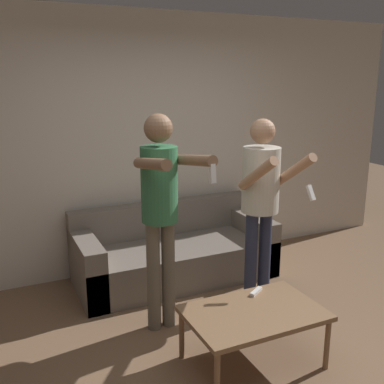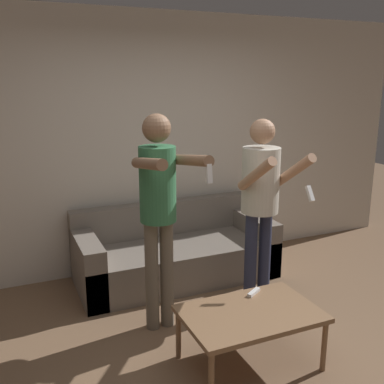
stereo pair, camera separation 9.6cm
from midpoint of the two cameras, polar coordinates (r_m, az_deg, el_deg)
ground_plane at (r=3.51m, az=6.33°, el=-21.26°), size 14.00×14.00×0.00m
wall_back at (r=4.81m, az=-6.31°, el=6.05°), size 6.40×0.06×2.70m
couch at (r=4.72m, az=-2.90°, el=-7.87°), size 2.02×0.85×0.74m
person_standing_left at (r=3.51m, az=-4.77°, el=-1.02°), size 0.41×0.74×1.78m
person_standing_right at (r=3.94m, az=8.11°, el=-0.06°), size 0.45×0.65×1.70m
coffee_table at (r=3.35m, az=7.04°, el=-15.34°), size 0.97×0.63×0.42m
remote_on_table at (r=3.57m, az=7.37°, el=-12.42°), size 0.15×0.11×0.02m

